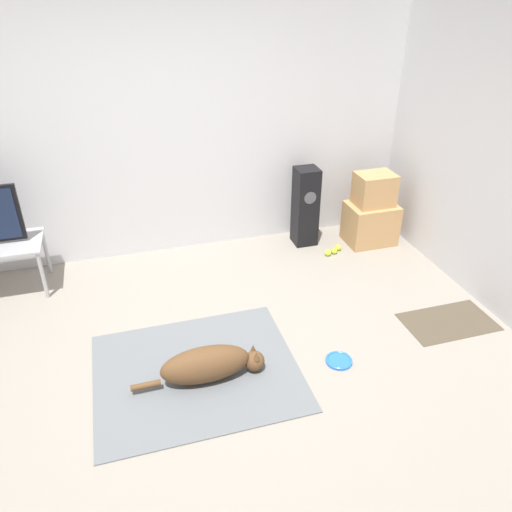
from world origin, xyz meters
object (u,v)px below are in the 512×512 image
Objects in this scene: cardboard_box_upper at (374,189)px; cardboard_box_lower at (370,223)px; frisbee at (339,361)px; dog at (209,365)px; floor_speaker at (305,207)px; tennis_ball_by_boxes at (338,247)px; tennis_ball_near_speaker at (328,253)px; tennis_ball_loose_on_carpet at (334,251)px.

cardboard_box_lower is at bearing -118.54° from cardboard_box_upper.
frisbee is at bearing -123.63° from cardboard_box_lower.
cardboard_box_upper is (1.14, 1.72, 0.60)m from frisbee.
dog is 1.15× the size of floor_speaker.
floor_speaker is (-0.69, 0.19, 0.21)m from cardboard_box_lower.
cardboard_box_upper is at bearing 56.40° from frisbee.
cardboard_box_lower is 0.39m from cardboard_box_upper.
dog is 2.67m from cardboard_box_lower.
tennis_ball_near_speaker is (-0.15, -0.08, 0.00)m from tennis_ball_by_boxes.
cardboard_box_upper is 0.74m from floor_speaker.
tennis_ball_near_speaker is (0.14, -0.36, -0.39)m from floor_speaker.
dog is 2.49× the size of cardboard_box_upper.
cardboard_box_lower is 7.82× the size of tennis_ball_by_boxes.
dog is 2.14m from tennis_ball_near_speaker.
frisbee is at bearing -110.64° from tennis_ball_near_speaker.
tennis_ball_near_speaker is at bearing -165.62° from tennis_ball_loose_on_carpet.
floor_speaker reaches higher than tennis_ball_loose_on_carpet.
tennis_ball_loose_on_carpet is at bearing -142.57° from tennis_ball_by_boxes.
tennis_ball_loose_on_carpet is at bearing -57.28° from floor_speaker.
tennis_ball_near_speaker is 1.00× the size of tennis_ball_loose_on_carpet.
cardboard_box_lower is at bearing 16.99° from tennis_ball_near_speaker.
dog is at bearing -142.63° from cardboard_box_upper.
floor_speaker is at bearing 165.01° from cardboard_box_lower.
frisbee is at bearing -5.39° from dog.
dog is 2.30m from tennis_ball_by_boxes.
frisbee is 1.70m from tennis_ball_loose_on_carpet.
cardboard_box_upper is 5.98× the size of tennis_ball_near_speaker.
tennis_ball_by_boxes is (1.72, 1.52, -0.11)m from dog.
tennis_ball_near_speaker is (-0.56, -0.17, -0.19)m from cardboard_box_lower.
cardboard_box_upper reaches higher than dog.
cardboard_box_upper is 0.77m from tennis_ball_loose_on_carpet.
tennis_ball_near_speaker and tennis_ball_loose_on_carpet have the same top height.
frisbee is 1.99m from floor_speaker.
floor_speaker is 12.92× the size of tennis_ball_by_boxes.
cardboard_box_upper reaches higher than tennis_ball_loose_on_carpet.
tennis_ball_by_boxes is 0.09m from tennis_ball_loose_on_carpet.
tennis_ball_by_boxes is at bearing -165.67° from cardboard_box_upper.
tennis_ball_by_boxes is 1.00× the size of tennis_ball_near_speaker.
cardboard_box_lower is at bearing 17.42° from tennis_ball_loose_on_carpet.
cardboard_box_lower is at bearing 56.37° from frisbee.
frisbee is 1.77m from tennis_ball_by_boxes.
cardboard_box_upper is at bearing 17.79° from tennis_ball_near_speaker.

